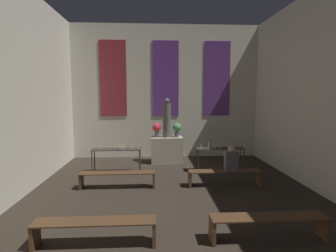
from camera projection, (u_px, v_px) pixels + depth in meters
name	position (u px, v px, depth m)	size (l,w,h in m)	color
wall_back	(166.00, 91.00, 10.67)	(7.74, 0.16, 5.35)	beige
altar	(167.00, 150.00, 9.93)	(1.17, 0.68, 0.97)	#ADA38E
statue	(167.00, 119.00, 9.80)	(0.29, 0.29, 1.46)	#5B5651
flower_vase_left	(157.00, 128.00, 9.82)	(0.32, 0.32, 0.53)	#4C5666
flower_vase_right	(177.00, 128.00, 9.86)	(0.32, 0.32, 0.53)	#4C5666
candle_rack_left	(117.00, 152.00, 8.55)	(1.57, 0.43, 0.99)	#332D28
candle_rack_right	(220.00, 151.00, 8.73)	(1.57, 0.43, 0.99)	#332D28
pew_second_left	(95.00, 227.00, 4.38)	(2.04, 0.36, 0.44)	#4C331E
pew_second_right	(269.00, 222.00, 4.54)	(2.04, 0.36, 0.44)	#4C331E
pew_back_left	(118.00, 176.00, 7.16)	(2.04, 0.36, 0.44)	#4C331E
pew_back_right	(225.00, 175.00, 7.32)	(2.04, 0.36, 0.44)	#4C331E
person_seated	(231.00, 160.00, 7.29)	(0.36, 0.24, 0.71)	#564C56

